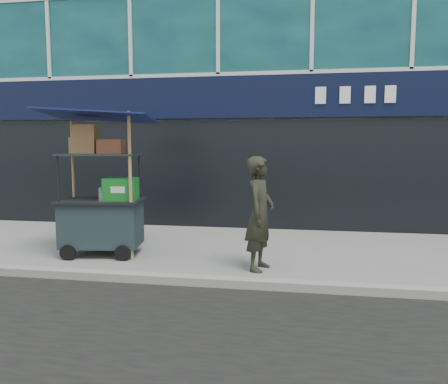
# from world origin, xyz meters

# --- Properties ---
(ground) EXTENTS (80.00, 80.00, 0.00)m
(ground) POSITION_xyz_m (0.00, 0.00, 0.00)
(ground) COLOR slate
(ground) RESTS_ON ground
(curb) EXTENTS (80.00, 0.18, 0.12)m
(curb) POSITION_xyz_m (0.00, -0.20, 0.06)
(curb) COLOR gray
(curb) RESTS_ON ground
(vendor_cart) EXTENTS (1.97, 1.51, 2.45)m
(vendor_cart) POSITION_xyz_m (-1.49, 1.13, 0.86)
(vendor_cart) COLOR black
(vendor_cart) RESTS_ON ground
(vendor_man) EXTENTS (0.54, 0.70, 1.70)m
(vendor_man) POSITION_xyz_m (1.21, 0.69, 0.85)
(vendor_man) COLOR black
(vendor_man) RESTS_ON ground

